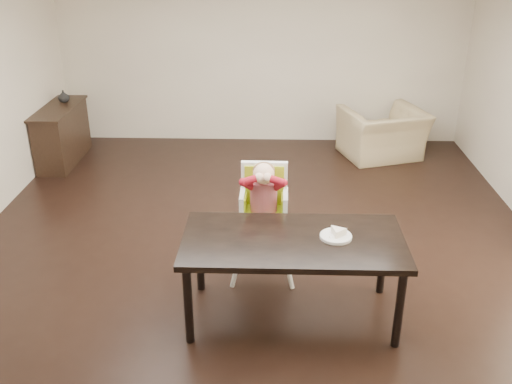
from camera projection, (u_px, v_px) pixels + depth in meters
ground at (254, 255)px, 5.79m from camera, size 7.00×7.00×0.00m
room_walls at (254, 74)px, 5.01m from camera, size 6.02×7.02×2.71m
dining_table at (293, 247)px, 4.63m from camera, size 1.80×0.90×0.75m
high_chair at (264, 195)px, 5.22m from camera, size 0.48×0.48×1.13m
plate at (337, 234)px, 4.60m from camera, size 0.32×0.32×0.07m
armchair at (383, 126)px, 8.08m from camera, size 1.24×1.00×0.94m
sideboard at (62, 134)px, 7.97m from camera, size 0.44×1.26×0.79m
vase at (64, 96)px, 8.01m from camera, size 0.19×0.19×0.16m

